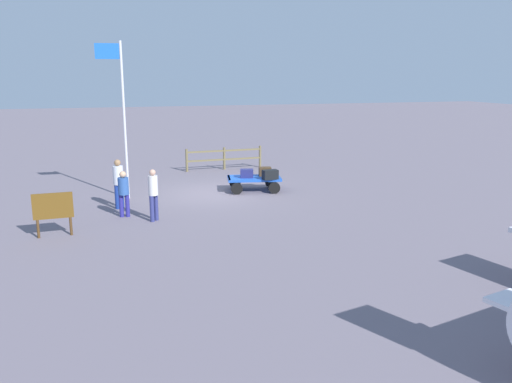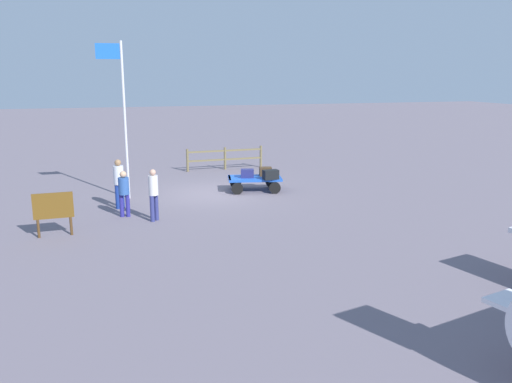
# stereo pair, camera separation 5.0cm
# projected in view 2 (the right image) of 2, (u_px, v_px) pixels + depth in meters

# --- Properties ---
(ground_plane) EXTENTS (120.00, 120.00, 0.00)m
(ground_plane) POSITION_uv_depth(u_px,v_px,m) (216.00, 193.00, 20.89)
(ground_plane) COLOR slate
(luggage_cart) EXTENTS (2.33, 1.69, 0.57)m
(luggage_cart) POSITION_uv_depth(u_px,v_px,m) (254.00, 180.00, 21.28)
(luggage_cart) COLOR blue
(luggage_cart) RESTS_ON ground
(suitcase_maroon) EXTENTS (0.64, 0.39, 0.38)m
(suitcase_maroon) POSITION_uv_depth(u_px,v_px,m) (271.00, 175.00, 20.77)
(suitcase_maroon) COLOR black
(suitcase_maroon) RESTS_ON luggage_cart
(suitcase_tan) EXTENTS (0.59, 0.49, 0.34)m
(suitcase_tan) POSITION_uv_depth(u_px,v_px,m) (247.00, 173.00, 21.12)
(suitcase_tan) COLOR navy
(suitcase_tan) RESTS_ON luggage_cart
(suitcase_dark) EXTENTS (0.56, 0.45, 0.36)m
(suitcase_dark) POSITION_uv_depth(u_px,v_px,m) (266.00, 172.00, 21.48)
(suitcase_dark) COLOR #43311F
(suitcase_dark) RESTS_ON luggage_cart
(worker_lead) EXTENTS (0.43, 0.43, 1.71)m
(worker_lead) POSITION_uv_depth(u_px,v_px,m) (154.00, 192.00, 16.76)
(worker_lead) COLOR navy
(worker_lead) RESTS_ON ground
(worker_trailing) EXTENTS (0.48, 0.48, 1.76)m
(worker_trailing) POSITION_uv_depth(u_px,v_px,m) (119.00, 180.00, 18.33)
(worker_trailing) COLOR navy
(worker_trailing) RESTS_ON ground
(worker_supervisor) EXTENTS (0.42, 0.42, 1.55)m
(worker_supervisor) POSITION_uv_depth(u_px,v_px,m) (124.00, 190.00, 17.27)
(worker_supervisor) COLOR navy
(worker_supervisor) RESTS_ON ground
(flagpole) EXTENTS (0.96, 0.10, 5.86)m
(flagpole) POSITION_uv_depth(u_px,v_px,m) (122.00, 109.00, 19.31)
(flagpole) COLOR silver
(flagpole) RESTS_ON ground
(signboard) EXTENTS (1.13, 0.12, 1.31)m
(signboard) POSITION_uv_depth(u_px,v_px,m) (53.00, 208.00, 15.15)
(signboard) COLOR #4C3319
(signboard) RESTS_ON ground
(wooden_fence) EXTENTS (3.93, 0.27, 1.11)m
(wooden_fence) POSITION_uv_depth(u_px,v_px,m) (225.00, 157.00, 26.08)
(wooden_fence) COLOR brown
(wooden_fence) RESTS_ON ground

